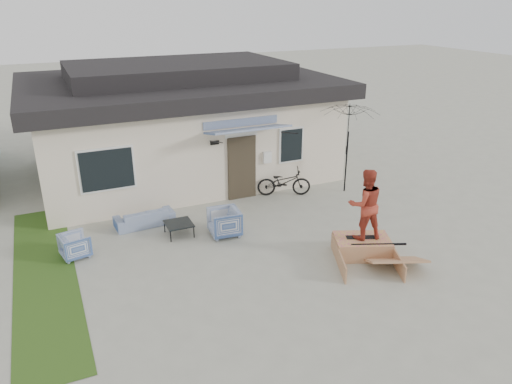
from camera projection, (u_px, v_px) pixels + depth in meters
name	position (u px, v px, depth m)	size (l,w,h in m)	color
ground	(275.00, 267.00, 12.01)	(90.00, 90.00, 0.00)	#999989
grass_strip	(45.00, 274.00, 11.71)	(1.40, 8.00, 0.01)	#294917
house	(180.00, 120.00, 18.03)	(10.80, 8.49, 4.10)	beige
loveseat	(144.00, 215.00, 14.12)	(1.70, 0.50, 0.66)	#2D4C8C
armchair_left	(75.00, 244.00, 12.39)	(0.68, 0.63, 0.70)	#2D4C8C
armchair_right	(224.00, 221.00, 13.50)	(0.82, 0.77, 0.84)	#2D4C8C
coffee_table	(179.00, 229.00, 13.59)	(0.73, 0.73, 0.36)	black
bicycle	(284.00, 179.00, 16.16)	(0.62, 1.78, 1.14)	black
patio_umbrella	(348.00, 142.00, 16.07)	(2.29, 2.19, 2.20)	black
skate_ramp	(362.00, 247.00, 12.52)	(1.39, 1.85, 0.46)	#A7744E
skateboard	(362.00, 237.00, 12.47)	(0.83, 0.21, 0.05)	black
skater	(365.00, 203.00, 12.11)	(0.90, 0.70, 1.84)	#AA3827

